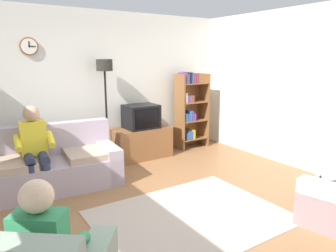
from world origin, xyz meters
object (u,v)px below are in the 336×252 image
object	(u,v)px
floor_lamp	(105,83)
bookshelf	(189,109)
tv_stand	(141,143)
person_in_left_armchair	(48,245)
tv	(141,117)
couch	(51,167)
person_on_couch	(35,146)

from	to	relation	value
floor_lamp	bookshelf	bearing A→B (deg)	-0.95
tv_stand	person_in_left_armchair	xyz separation A→B (m)	(-2.37, -3.03, 0.31)
floor_lamp	tv	bearing A→B (deg)	-11.04
couch	person_in_left_armchair	distance (m)	2.57
tv	bookshelf	size ratio (longest dim) A/B	0.38
bookshelf	person_in_left_armchair	distance (m)	4.73
tv	person_in_left_armchair	xyz separation A→B (m)	(-2.37, -3.01, -0.20)
tv_stand	person_on_couch	distance (m)	2.14
couch	floor_lamp	distance (m)	1.74
bookshelf	floor_lamp	size ratio (longest dim) A/B	0.86
person_in_left_armchair	tv_stand	bearing A→B (deg)	52.06
tv_stand	floor_lamp	world-z (taller)	floor_lamp
floor_lamp	person_in_left_armchair	bearing A→B (deg)	-118.95
couch	tv	xyz separation A→B (m)	(1.78, 0.52, 0.49)
tv_stand	floor_lamp	bearing A→B (deg)	171.10
bookshelf	person_on_couch	bearing A→B (deg)	-167.20
bookshelf	floor_lamp	world-z (taller)	floor_lamp
person_in_left_armchair	floor_lamp	bearing A→B (deg)	61.05
person_in_left_armchair	tv	bearing A→B (deg)	51.83
bookshelf	person_on_couch	distance (m)	3.27
couch	tv_stand	size ratio (longest dim) A/B	1.79
couch	person_on_couch	distance (m)	0.46
floor_lamp	couch	bearing A→B (deg)	-150.63
tv_stand	person_in_left_armchair	bearing A→B (deg)	-127.94
tv	tv_stand	bearing A→B (deg)	90.00
couch	bookshelf	distance (m)	3.08
tv_stand	bookshelf	size ratio (longest dim) A/B	0.69
bookshelf	person_on_couch	xyz separation A→B (m)	(-3.19, -0.72, -0.12)
tv_stand	floor_lamp	distance (m)	1.33
bookshelf	tv_stand	bearing A→B (deg)	-176.71
person_on_couch	tv	bearing A→B (deg)	17.56
tv_stand	person_on_couch	bearing A→B (deg)	-161.80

